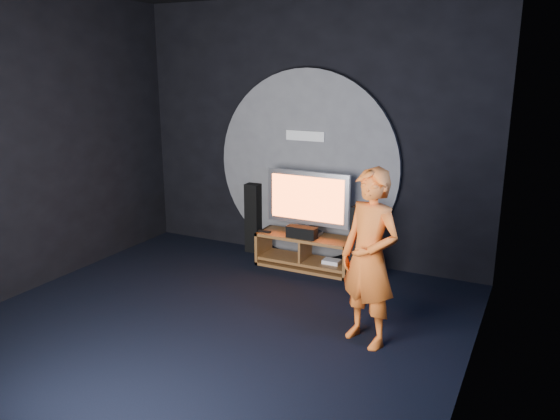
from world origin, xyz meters
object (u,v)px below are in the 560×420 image
at_px(tv, 308,200).
at_px(subwoofer, 365,268).
at_px(tower_speaker_right, 360,246).
at_px(media_console, 306,254).
at_px(player, 370,258).
at_px(tower_speaker_left, 254,218).

height_order(tv, subwoofer, tv).
relative_size(tower_speaker_right, subwoofer, 3.18).
height_order(tv, tower_speaker_right, tv).
relative_size(tv, tower_speaker_right, 1.14).
relative_size(media_console, subwoofer, 4.11).
xyz_separation_m(tv, player, (1.37, -1.66, -0.05)).
bearing_deg(subwoofer, tv, 172.11).
distance_m(tv, player, 2.15).
bearing_deg(tv, tower_speaker_left, 166.15).
bearing_deg(tower_speaker_right, tower_speaker_left, 162.90).
bearing_deg(tv, player, -50.50).
height_order(media_console, tower_speaker_right, tower_speaker_right).
xyz_separation_m(tower_speaker_left, subwoofer, (1.79, -0.35, -0.34)).
bearing_deg(media_console, subwoofer, -3.44).
bearing_deg(player, tower_speaker_left, 163.34).
bearing_deg(tower_speaker_left, tv, -13.85).
bearing_deg(tower_speaker_left, subwoofer, -11.06).
height_order(tv, player, player).
relative_size(media_console, tower_speaker_right, 1.29).
bearing_deg(tv, tower_speaker_right, -20.63).
relative_size(tv, subwoofer, 3.63).
bearing_deg(player, tower_speaker_right, 134.20).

